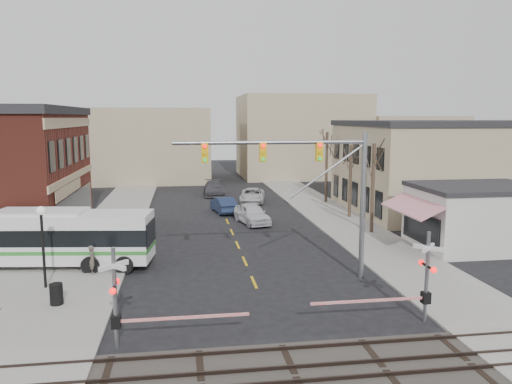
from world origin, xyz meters
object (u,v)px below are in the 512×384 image
at_px(transit_bus, 43,237).
at_px(car_c, 252,195).
at_px(pedestrian_far, 68,249).
at_px(car_a, 252,214).
at_px(car_d, 214,188).
at_px(trash_bin, 56,294).
at_px(rr_crossing_west, 127,299).
at_px(rr_crossing_east, 417,279).
at_px(traffic_signal_mast, 313,175).
at_px(car_b, 223,205).
at_px(pedestrian_near, 92,260).
at_px(street_lamp, 42,230).

relative_size(transit_bus, car_c, 2.49).
relative_size(car_c, pedestrian_far, 3.30).
xyz_separation_m(transit_bus, car_a, (13.87, 10.44, -1.01)).
relative_size(car_d, pedestrian_far, 3.50).
relative_size(transit_bus, car_a, 2.66).
distance_m(trash_bin, pedestrian_far, 7.39).
bearing_deg(car_d, rr_crossing_west, -98.02).
relative_size(transit_bus, trash_bin, 12.93).
xyz_separation_m(rr_crossing_east, car_d, (-6.35, 36.79, -1.17)).
bearing_deg(rr_crossing_east, car_c, 94.90).
bearing_deg(car_c, traffic_signal_mast, -79.75).
height_order(rr_crossing_west, car_c, rr_crossing_west).
bearing_deg(trash_bin, rr_crossing_west, -52.08).
relative_size(car_a, pedestrian_far, 3.08).
relative_size(trash_bin, car_b, 0.22).
relative_size(rr_crossing_west, rr_crossing_east, 1.00).
height_order(traffic_signal_mast, car_c, traffic_signal_mast).
xyz_separation_m(trash_bin, car_c, (13.08, 27.43, 0.10)).
bearing_deg(transit_bus, car_d, 65.82).
height_order(car_c, car_d, car_d).
bearing_deg(car_a, rr_crossing_west, -122.19).
bearing_deg(rr_crossing_west, car_c, 73.89).
bearing_deg(rr_crossing_east, car_b, 103.10).
distance_m(rr_crossing_west, car_d, 37.91).
height_order(car_a, pedestrian_far, pedestrian_far).
bearing_deg(trash_bin, pedestrian_near, 79.13).
bearing_deg(pedestrian_far, car_c, 18.96).
bearing_deg(car_b, car_c, -133.75).
bearing_deg(pedestrian_near, transit_bus, 45.37).
relative_size(transit_bus, pedestrian_near, 7.94).
distance_m(traffic_signal_mast, car_d, 31.15).
bearing_deg(trash_bin, car_c, 64.50).
height_order(car_b, pedestrian_far, pedestrian_far).
bearing_deg(trash_bin, car_b, 66.53).
bearing_deg(pedestrian_near, rr_crossing_west, -174.01).
bearing_deg(trash_bin, street_lamp, 114.32).
distance_m(car_b, car_d, 10.40).
relative_size(rr_crossing_west, pedestrian_far, 3.55).
bearing_deg(transit_bus, rr_crossing_east, -30.78).
height_order(transit_bus, rr_crossing_west, rr_crossing_west).
bearing_deg(traffic_signal_mast, street_lamp, 177.98).
xyz_separation_m(car_b, car_d, (-0.21, 10.40, 0.06)).
height_order(transit_bus, pedestrian_far, transit_bus).
xyz_separation_m(rr_crossing_west, street_lamp, (-4.92, 7.38, 1.19)).
relative_size(rr_crossing_east, pedestrian_near, 3.44).
bearing_deg(rr_crossing_east, traffic_signal_mast, 115.79).
bearing_deg(traffic_signal_mast, pedestrian_far, 159.17).
bearing_deg(rr_crossing_west, pedestrian_far, 111.58).
xyz_separation_m(transit_bus, car_b, (11.90, 15.64, -1.10)).
bearing_deg(car_d, car_c, -54.37).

